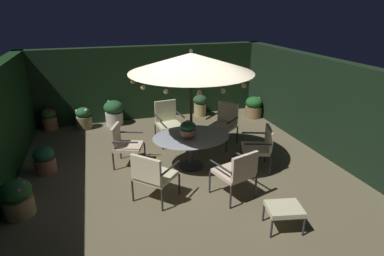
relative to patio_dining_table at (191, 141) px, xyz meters
name	(u,v)px	position (x,y,z in m)	size (l,w,h in m)	color
ground_plane	(185,174)	(-0.23, -0.25, -0.62)	(7.25, 7.98, 0.02)	brown
hedge_backdrop_rear	(150,82)	(-0.23, 3.58, 0.49)	(7.25, 0.30, 2.20)	black
hedge_backdrop_right	(330,109)	(3.25, -0.25, 0.49)	(0.30, 7.98, 2.20)	black
patio_dining_table	(191,141)	(0.00, 0.00, 0.00)	(1.65, 1.33, 0.72)	#292B33
patio_umbrella	(191,63)	(0.00, 0.00, 1.65)	(2.48, 2.48, 2.53)	#2F2F2C
centerpiece_planter	(188,128)	(-0.10, -0.10, 0.33)	(0.32, 0.32, 0.40)	#AD6A46
patio_chair_north	(152,174)	(-1.03, -1.04, -0.06)	(0.89, 0.89, 0.95)	#2E2F2C
patio_chair_northeast	(237,171)	(0.42, -1.40, -0.05)	(0.78, 0.78, 0.95)	#2E3135
patio_chair_east	(260,145)	(1.37, -0.51, -0.06)	(0.77, 0.81, 0.93)	#312C32
patio_chair_southeast	(224,121)	(1.15, 0.92, -0.01)	(0.86, 0.86, 1.05)	#2B322D
patio_chair_south	(168,120)	(-0.17, 1.46, 0.00)	(0.68, 0.67, 1.06)	#322C31
patio_chair_southwest	(124,143)	(-1.37, 0.52, -0.08)	(0.76, 0.75, 0.92)	#322B33
ottoman_footrest	(284,210)	(0.77, -2.39, -0.26)	(0.61, 0.53, 0.40)	#2A2A30
potted_plant_back_left	(114,112)	(-1.39, 3.17, -0.23)	(0.56, 0.56, 0.73)	beige
potted_plant_front_corner	(17,198)	(-3.27, -0.76, -0.28)	(0.50, 0.50, 0.64)	tan
potted_plant_back_center	(254,107)	(2.83, 2.54, -0.28)	(0.51, 0.51, 0.66)	olive
potted_plant_left_far	(84,118)	(-2.25, 3.10, -0.30)	(0.44, 0.44, 0.62)	olive
potted_plant_left_near	(200,104)	(1.28, 3.20, -0.24)	(0.44, 0.45, 0.67)	tan
potted_plant_right_near	(49,119)	(-3.17, 3.28, -0.29)	(0.41, 0.41, 0.63)	#AF6F42
potted_plant_right_far	(44,160)	(-3.02, 0.68, -0.32)	(0.44, 0.44, 0.57)	#A2614C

